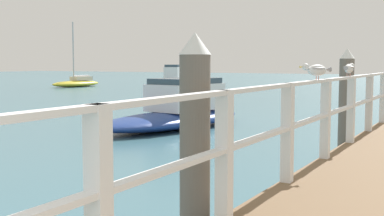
% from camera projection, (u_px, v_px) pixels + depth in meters
% --- Properties ---
extents(pier_railing, '(0.12, 23.25, 1.12)m').
position_uv_depth(pier_railing, '(383.00, 92.00, 11.56)').
color(pier_railing, white).
rests_on(pier_railing, pier_deck).
extents(dock_piling_near, '(0.29, 0.29, 2.10)m').
position_uv_depth(dock_piling_near, '(195.00, 147.00, 4.71)').
color(dock_piling_near, '#6B6056').
rests_on(dock_piling_near, ground_plane).
extents(dock_piling_far, '(0.29, 0.29, 2.10)m').
position_uv_depth(dock_piling_far, '(346.00, 102.00, 10.06)').
color(dock_piling_far, '#6B6056').
rests_on(dock_piling_far, ground_plane).
extents(seagull_foreground, '(0.33, 0.40, 0.21)m').
position_uv_depth(seagull_foreground, '(316.00, 70.00, 6.76)').
color(seagull_foreground, white).
rests_on(seagull_foreground, pier_railing).
extents(seagull_background, '(0.18, 0.48, 0.21)m').
position_uv_depth(seagull_background, '(349.00, 68.00, 8.43)').
color(seagull_background, white).
rests_on(seagull_background, pier_railing).
extents(boat_0, '(2.34, 4.90, 1.67)m').
position_uv_depth(boat_0, '(177.00, 81.00, 34.31)').
color(boat_0, navy).
rests_on(boat_0, ground_plane).
extents(boat_2, '(2.78, 5.78, 1.37)m').
position_uv_depth(boat_2, '(177.00, 111.00, 14.58)').
color(boat_2, navy).
rests_on(boat_2, ground_plane).
extents(boat_4, '(1.88, 4.48, 4.75)m').
position_uv_depth(boat_4, '(77.00, 83.00, 38.39)').
color(boat_4, gold).
rests_on(boat_4, ground_plane).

